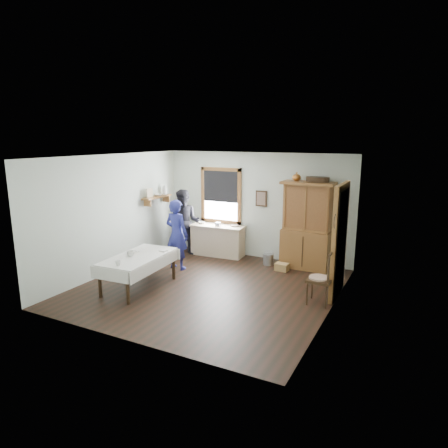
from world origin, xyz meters
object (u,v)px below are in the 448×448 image
object	(u,v)px
wicker_basket	(282,267)
woman_blue	(177,237)
pail	(268,259)
dining_table	(139,272)
figure_dark	(185,225)
work_counter	(218,240)
spindle_chair	(320,277)
china_hutch	(307,226)

from	to	relation	value
wicker_basket	woman_blue	xyz separation A→B (m)	(-2.27, -0.98, 0.68)
wicker_basket	pail	bearing A→B (deg)	147.77
dining_table	figure_dark	bearing A→B (deg)	100.55
work_counter	woman_blue	size ratio (longest dim) A/B	0.92
dining_table	spindle_chair	distance (m)	3.64
woman_blue	figure_dark	world-z (taller)	figure_dark
dining_table	woman_blue	world-z (taller)	woman_blue
spindle_chair	wicker_basket	world-z (taller)	spindle_chair
china_hutch	wicker_basket	size ratio (longest dim) A/B	6.89
work_counter	china_hutch	world-z (taller)	china_hutch
china_hutch	spindle_chair	world-z (taller)	china_hutch
pail	wicker_basket	world-z (taller)	pail
china_hutch	spindle_chair	bearing A→B (deg)	-66.62
work_counter	wicker_basket	world-z (taller)	work_counter
pail	wicker_basket	bearing A→B (deg)	-32.23
china_hutch	dining_table	size ratio (longest dim) A/B	1.20
spindle_chair	figure_dark	bearing A→B (deg)	158.63
dining_table	spindle_chair	world-z (taller)	spindle_chair
spindle_chair	wicker_basket	size ratio (longest dim) A/B	3.43
pail	wicker_basket	size ratio (longest dim) A/B	0.92
spindle_chair	woman_blue	xyz separation A→B (m)	(-3.51, 0.50, 0.26)
spindle_chair	figure_dark	size ratio (longest dim) A/B	0.64
wicker_basket	figure_dark	size ratio (longest dim) A/B	0.19
work_counter	dining_table	world-z (taller)	work_counter
work_counter	china_hutch	bearing A→B (deg)	-3.40
china_hutch	pail	bearing A→B (deg)	-168.72
work_counter	china_hutch	distance (m)	2.43
work_counter	spindle_chair	world-z (taller)	spindle_chair
pail	spindle_chair	bearing A→B (deg)	-46.29
figure_dark	woman_blue	bearing A→B (deg)	-82.43
woman_blue	figure_dark	size ratio (longest dim) A/B	0.96
dining_table	woman_blue	size ratio (longest dim) A/B	1.12
china_hutch	woman_blue	world-z (taller)	china_hutch
figure_dark	pail	bearing A→B (deg)	-11.60
china_hutch	figure_dark	distance (m)	3.20
china_hutch	wicker_basket	bearing A→B (deg)	-132.70
wicker_basket	woman_blue	size ratio (longest dim) A/B	0.19
china_hutch	pail	world-z (taller)	china_hutch
figure_dark	wicker_basket	bearing A→B (deg)	-18.23
work_counter	spindle_chair	bearing A→B (deg)	-34.99
dining_table	pail	xyz separation A→B (m)	(1.83, 2.67, -0.21)
pail	woman_blue	bearing A→B (deg)	-145.37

